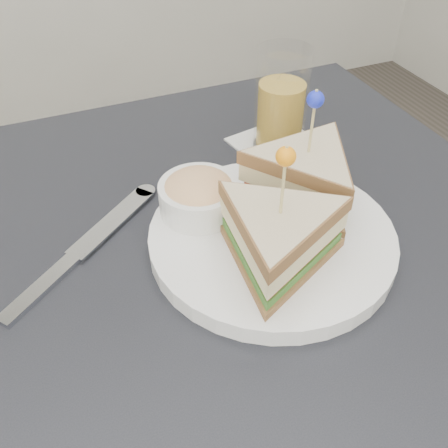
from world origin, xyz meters
TOP-DOWN VIEW (x-y plane):
  - table at (0.00, 0.00)m, footprint 0.80×0.80m
  - plate_meal at (0.07, 0.01)m, footprint 0.31×0.29m
  - cutlery_knife at (-0.13, 0.08)m, footprint 0.21×0.17m
  - drink_set at (0.17, 0.19)m, footprint 0.13×0.13m

SIDE VIEW (x-z plane):
  - table at x=0.00m, z-range 0.30..1.05m
  - cutlery_knife at x=-0.13m, z-range 0.75..0.76m
  - plate_meal at x=0.07m, z-range 0.71..0.87m
  - drink_set at x=0.17m, z-range 0.74..0.88m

